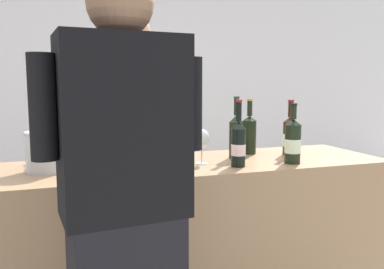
{
  "coord_description": "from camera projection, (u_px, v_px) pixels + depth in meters",
  "views": [
    {
      "loc": [
        -0.64,
        -1.99,
        1.32
      ],
      "look_at": [
        0.01,
        0.0,
        1.06
      ],
      "focal_mm": 37.49,
      "sensor_mm": 36.0,
      "label": 1
    }
  ],
  "objects": [
    {
      "name": "wall_back",
      "position": [
        119.0,
        77.0,
        4.52
      ],
      "size": [
        8.0,
        0.1,
        2.8
      ],
      "primitive_type": "cube",
      "color": "white",
      "rests_on": "ground_plane"
    },
    {
      "name": "counter",
      "position": [
        189.0,
        244.0,
        2.19
      ],
      "size": [
        2.15,
        0.63,
        0.91
      ],
      "primitive_type": "cube",
      "color": "#9E7A56",
      "rests_on": "ground_plane"
    },
    {
      "name": "wine_bottle_0",
      "position": [
        137.0,
        141.0,
        2.1
      ],
      "size": [
        0.08,
        0.08,
        0.32
      ],
      "color": "black",
      "rests_on": "counter"
    },
    {
      "name": "wine_bottle_1",
      "position": [
        153.0,
        144.0,
        1.89
      ],
      "size": [
        0.07,
        0.07,
        0.34
      ],
      "color": "black",
      "rests_on": "counter"
    },
    {
      "name": "wine_bottle_2",
      "position": [
        162.0,
        139.0,
        2.12
      ],
      "size": [
        0.08,
        0.08,
        0.32
      ],
      "color": "black",
      "rests_on": "counter"
    },
    {
      "name": "wine_bottle_3",
      "position": [
        290.0,
        136.0,
        2.35
      ],
      "size": [
        0.08,
        0.08,
        0.32
      ],
      "color": "black",
      "rests_on": "counter"
    },
    {
      "name": "wine_bottle_4",
      "position": [
        293.0,
        141.0,
        2.1
      ],
      "size": [
        0.08,
        0.08,
        0.32
      ],
      "color": "black",
      "rests_on": "counter"
    },
    {
      "name": "wine_bottle_5",
      "position": [
        249.0,
        133.0,
        2.39
      ],
      "size": [
        0.08,
        0.08,
        0.33
      ],
      "color": "black",
      "rests_on": "counter"
    },
    {
      "name": "wine_bottle_6",
      "position": [
        236.0,
        135.0,
        2.23
      ],
      "size": [
        0.08,
        0.08,
        0.35
      ],
      "color": "black",
      "rests_on": "counter"
    },
    {
      "name": "wine_bottle_7",
      "position": [
        238.0,
        143.0,
        2.01
      ],
      "size": [
        0.07,
        0.07,
        0.34
      ],
      "color": "black",
      "rests_on": "counter"
    },
    {
      "name": "wine_bottle_8",
      "position": [
        113.0,
        141.0,
        2.16
      ],
      "size": [
        0.07,
        0.07,
        0.32
      ],
      "color": "black",
      "rests_on": "counter"
    },
    {
      "name": "wine_glass",
      "position": [
        202.0,
        140.0,
        2.08
      ],
      "size": [
        0.08,
        0.08,
        0.18
      ],
      "color": "silver",
      "rests_on": "counter"
    },
    {
      "name": "ice_bucket",
      "position": [
        47.0,
        151.0,
        1.9
      ],
      "size": [
        0.2,
        0.2,
        0.19
      ],
      "color": "silver",
      "rests_on": "counter"
    },
    {
      "name": "person_server",
      "position": [
        136.0,
        154.0,
        2.63
      ],
      "size": [
        0.57,
        0.25,
        1.76
      ],
      "color": "black",
      "rests_on": "ground_plane"
    },
    {
      "name": "person_guest",
      "position": [
        125.0,
        236.0,
        1.33
      ],
      "size": [
        0.55,
        0.28,
        1.67
      ],
      "color": "black",
      "rests_on": "ground_plane"
    }
  ]
}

